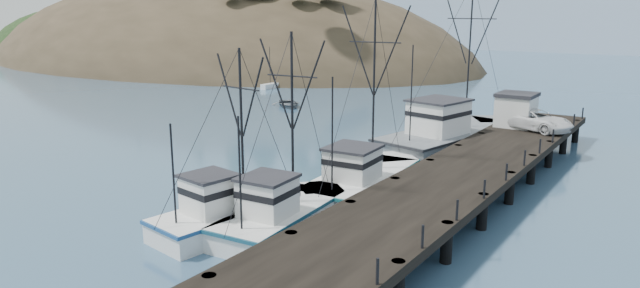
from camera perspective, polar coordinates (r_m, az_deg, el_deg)
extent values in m
plane|color=#325371|center=(33.06, -20.11, -7.87)|extent=(400.00, 400.00, 0.00)
cube|color=black|center=(36.83, 14.65, -2.48)|extent=(6.00, 44.00, 0.50)
cylinder|color=black|center=(25.60, -2.89, -10.87)|extent=(0.56, 0.56, 2.00)
cylinder|color=black|center=(23.13, 7.77, -13.74)|extent=(0.56, 0.56, 2.00)
cylinder|color=black|center=(29.43, 3.03, -7.58)|extent=(0.56, 0.56, 2.00)
cylinder|color=black|center=(27.32, 12.53, -9.59)|extent=(0.56, 0.56, 2.00)
cylinder|color=black|center=(33.57, 7.47, -5.02)|extent=(0.56, 0.56, 2.00)
cylinder|color=black|center=(31.74, 15.92, -6.52)|extent=(0.56, 0.56, 2.00)
cylinder|color=black|center=(37.92, 10.89, -3.01)|extent=(0.56, 0.56, 2.00)
cylinder|color=black|center=(36.31, 18.45, -4.20)|extent=(0.56, 0.56, 2.00)
cylinder|color=black|center=(42.42, 13.58, -1.41)|extent=(0.56, 0.56, 2.00)
cylinder|color=black|center=(40.98, 20.39, -2.39)|extent=(0.56, 0.56, 2.00)
cylinder|color=black|center=(47.01, 15.75, -0.12)|extent=(0.56, 0.56, 2.00)
cylinder|color=black|center=(45.72, 21.92, -0.96)|extent=(0.56, 0.56, 2.00)
cylinder|color=black|center=(51.68, 17.54, 0.94)|extent=(0.56, 0.56, 2.00)
cylinder|color=black|center=(50.51, 23.17, 0.21)|extent=(0.56, 0.56, 2.00)
cylinder|color=black|center=(56.41, 19.02, 1.82)|extent=(0.56, 0.56, 2.00)
cylinder|color=black|center=(55.34, 24.20, 1.17)|extent=(0.56, 0.56, 2.00)
ellipsoid|color=#382D1E|center=(136.28, -10.81, 5.63)|extent=(132.00, 78.00, 51.00)
ellipsoid|color=black|center=(142.16, -11.18, 7.55)|extent=(109.20, 62.40, 41.60)
ellipsoid|color=black|center=(162.13, -23.04, 6.71)|extent=(57.60, 39.60, 32.40)
cube|color=beige|center=(97.75, -6.68, 7.23)|extent=(4.00, 5.00, 2.80)
cube|color=beige|center=(104.69, -7.76, 7.60)|extent=(4.00, 5.00, 2.80)
cube|color=beige|center=(99.91, -2.67, 7.44)|extent=(4.00, 5.00, 2.80)
cube|color=silver|center=(213.25, 16.43, 9.62)|extent=(180.00, 25.00, 18.00)
cube|color=white|center=(103.31, -4.80, 6.98)|extent=(1.00, 3.50, 0.90)
cylinder|color=black|center=(103.04, -4.83, 8.59)|extent=(0.08, 0.08, 6.00)
cube|color=white|center=(102.10, -1.75, 6.95)|extent=(1.00, 3.50, 0.90)
cylinder|color=black|center=(101.82, -1.76, 8.57)|extent=(0.08, 0.08, 6.00)
cube|color=white|center=(101.94, -7.68, 6.83)|extent=(1.00, 3.50, 0.90)
cylinder|color=black|center=(101.66, -7.73, 8.45)|extent=(0.08, 0.08, 6.00)
cube|color=white|center=(86.31, -4.99, 5.75)|extent=(1.00, 3.50, 0.90)
cylinder|color=black|center=(85.98, -5.03, 7.67)|extent=(0.08, 0.08, 6.00)
cube|color=white|center=(94.28, 3.20, 6.41)|extent=(1.00, 3.50, 0.90)
cylinder|color=black|center=(93.98, 3.22, 8.17)|extent=(0.08, 0.08, 6.00)
cube|color=white|center=(92.58, -2.48, 6.29)|extent=(1.00, 3.50, 0.90)
cylinder|color=black|center=(92.27, -2.50, 8.08)|extent=(0.08, 0.08, 6.00)
cube|color=white|center=(30.65, -4.01, -7.83)|extent=(4.06, 8.88, 1.60)
cube|color=white|center=(34.12, 0.00, -5.58)|extent=(3.36, 3.36, 1.60)
cube|color=navy|center=(30.41, -4.03, -6.60)|extent=(4.15, 9.11, 0.18)
cube|color=silver|center=(29.20, -5.26, -5.29)|extent=(2.55, 2.62, 1.90)
cube|color=#26262B|center=(28.89, -5.31, -3.35)|extent=(2.77, 2.86, 0.16)
cylinder|color=black|center=(30.26, -2.79, 2.50)|extent=(0.14, 0.14, 9.14)
cylinder|color=black|center=(26.97, -8.02, -2.95)|extent=(0.10, 0.10, 5.49)
cube|color=white|center=(31.09, -9.32, -7.67)|extent=(4.38, 8.41, 1.60)
cube|color=white|center=(33.53, -3.91, -5.95)|extent=(3.20, 3.20, 1.60)
cube|color=navy|center=(30.85, -9.37, -6.45)|extent=(4.48, 8.62, 0.18)
cube|color=silver|center=(29.93, -10.99, -5.02)|extent=(2.57, 2.57, 1.90)
cube|color=#26262B|center=(29.63, -11.08, -3.12)|extent=(2.79, 2.80, 0.16)
cylinder|color=black|center=(30.45, -7.84, 1.67)|extent=(0.14, 0.14, 8.32)
cylinder|color=black|center=(28.38, -14.46, -2.94)|extent=(0.10, 0.10, 4.99)
cube|color=white|center=(36.93, 4.17, -4.13)|extent=(4.67, 10.53, 1.60)
cube|color=white|center=(41.44, 7.29, -2.27)|extent=(3.95, 3.95, 1.60)
cube|color=#1B696E|center=(36.73, 4.19, -3.09)|extent=(4.77, 10.80, 0.18)
cube|color=silver|center=(35.31, 3.28, -1.98)|extent=(2.97, 3.09, 1.90)
cube|color=#26262B|center=(35.05, 3.30, -0.35)|extent=(3.22, 3.37, 0.16)
cylinder|color=black|center=(36.99, 5.41, 5.86)|extent=(0.14, 0.14, 10.98)
cylinder|color=black|center=(32.49, 1.23, 0.96)|extent=(0.10, 0.10, 6.59)
cube|color=slate|center=(48.30, 12.85, 0.09)|extent=(7.76, 15.07, 2.20)
cube|color=slate|center=(54.36, 16.99, 1.29)|extent=(4.89, 4.89, 2.20)
cube|color=black|center=(48.09, 12.91, 1.25)|extent=(7.94, 15.45, 0.18)
cube|color=silver|center=(46.31, 11.75, 2.63)|extent=(4.23, 4.67, 2.60)
cube|color=#26262B|center=(46.08, 11.83, 4.31)|extent=(4.60, 5.09, 0.16)
cylinder|color=black|center=(49.11, 14.70, 8.55)|extent=(0.14, 0.14, 11.92)
cylinder|color=black|center=(42.97, 9.12, 5.00)|extent=(0.10, 0.10, 7.15)
cube|color=silver|center=(50.22, 19.01, 3.11)|extent=(2.80, 3.00, 2.50)
cube|color=#26262B|center=(50.01, 19.13, 4.69)|extent=(3.00, 3.20, 0.30)
imported|color=silver|center=(49.18, 20.70, 2.28)|extent=(6.57, 4.57, 1.67)
imported|color=#565B60|center=(69.69, -3.20, 3.75)|extent=(6.11, 6.00, 1.04)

